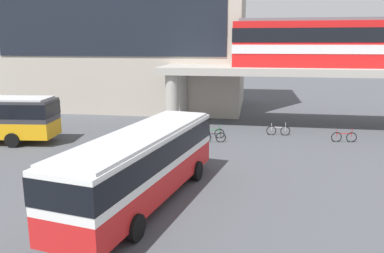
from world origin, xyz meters
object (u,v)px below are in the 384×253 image
(station_building, at_px, (128,8))
(bicycle_silver, at_px, (278,131))
(train, at_px, (383,42))
(bicycle_black, at_px, (213,137))
(bicycle_red, at_px, (344,137))
(bicycle_green, at_px, (212,133))
(bus_main, at_px, (143,160))

(station_building, bearing_deg, bicycle_silver, -37.71)
(train, distance_m, bicycle_silver, 10.91)
(station_building, relative_size, train, 1.05)
(station_building, height_order, bicycle_black, station_building)
(bicycle_red, xyz_separation_m, bicycle_silver, (-4.51, 1.32, 0.00))
(bicycle_red, bearing_deg, train, 54.71)
(bicycle_silver, xyz_separation_m, bicycle_green, (-4.88, -1.69, 0.00))
(station_building, relative_size, bus_main, 2.19)
(train, distance_m, bus_main, 23.21)
(train, distance_m, bicycle_red, 8.88)
(bus_main, xyz_separation_m, bicycle_green, (1.67, 12.20, -1.63))
(station_building, height_order, bus_main, station_building)
(bus_main, bearing_deg, bicycle_black, 80.23)
(bicycle_black, bearing_deg, bus_main, -99.77)
(bus_main, height_order, bicycle_red, bus_main)
(train, bearing_deg, bicycle_black, -152.82)
(station_building, relative_size, bicycle_black, 14.15)
(bicycle_red, bearing_deg, bicycle_silver, 163.65)
(train, height_order, bicycle_black, train)
(train, height_order, bicycle_red, train)
(train, bearing_deg, bus_main, -129.75)
(station_building, distance_m, bicycle_green, 20.23)
(bicycle_silver, distance_m, bicycle_green, 5.16)
(train, height_order, bus_main, train)
(bicycle_red, relative_size, bicycle_green, 1.00)
(station_building, distance_m, train, 25.35)
(bus_main, xyz_separation_m, bicycle_silver, (6.55, 13.89, -1.63))
(station_building, relative_size, bicycle_red, 13.87)
(station_building, height_order, bicycle_red, station_building)
(train, bearing_deg, station_building, 160.07)
(bus_main, distance_m, bicycle_silver, 15.45)
(train, xyz_separation_m, bicycle_green, (-12.83, -5.23, -6.59))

